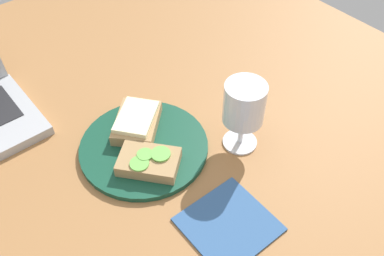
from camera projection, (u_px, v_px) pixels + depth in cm
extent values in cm
cube|color=#9E6B3D|center=(148.00, 157.00, 82.67)|extent=(140.00, 140.00, 3.00)
cylinder|color=#144733|center=(143.00, 147.00, 81.65)|extent=(24.56, 24.56, 1.12)
cube|color=#A88456|center=(137.00, 123.00, 83.82)|extent=(13.63, 13.49, 2.30)
cube|color=#F4EAB7|center=(136.00, 117.00, 82.64)|extent=(11.68, 11.23, 0.97)
cube|color=#A88456|center=(149.00, 162.00, 77.00)|extent=(12.32, 12.79, 2.31)
cylinder|color=#6BB74C|center=(139.00, 164.00, 75.02)|extent=(3.46, 3.46, 0.31)
cylinder|color=#6BB74C|center=(145.00, 154.00, 76.41)|extent=(2.95, 2.95, 0.39)
cylinder|color=#6BB74C|center=(161.00, 154.00, 76.45)|extent=(3.59, 3.59, 0.43)
cylinder|color=white|center=(240.00, 142.00, 83.11)|extent=(6.67, 6.67, 0.40)
cylinder|color=white|center=(241.00, 130.00, 80.76)|extent=(1.02, 1.02, 6.08)
cylinder|color=white|center=(244.00, 103.00, 75.70)|extent=(7.62, 7.62, 7.91)
cylinder|color=white|center=(243.00, 110.00, 76.97)|extent=(7.01, 7.01, 4.41)
cube|color=#33598C|center=(229.00, 224.00, 70.48)|extent=(14.02, 13.69, 0.40)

